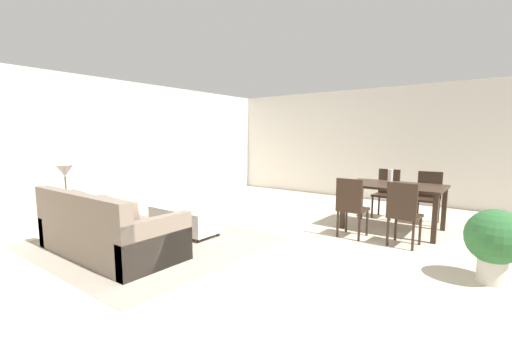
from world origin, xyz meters
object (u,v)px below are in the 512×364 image
object	(u,v)px
couch	(107,232)
dining_chair_far_right	(429,194)
dining_chair_near_left	(351,204)
vase_centerpiece	(390,177)
table_lamp	(65,172)
dining_chair_far_left	(387,190)
side_table	(67,206)
dining_table	(394,190)
potted_plant	(495,240)
dining_chair_near_right	(403,211)
ottoman_table	(185,219)

from	to	relation	value
couch	dining_chair_far_right	distance (m)	5.32
dining_chair_near_left	vase_centerpiece	size ratio (longest dim) A/B	3.66
couch	table_lamp	bearing A→B (deg)	175.52
dining_chair_far_left	vase_centerpiece	xyz separation A→B (m)	(0.30, -0.90, 0.37)
side_table	dining_chair_far_left	distance (m)	5.62
table_lamp	dining_table	world-z (taller)	table_lamp
side_table	dining_chair_near_left	world-z (taller)	dining_chair_near_left
table_lamp	potted_plant	xyz separation A→B (m)	(5.45, 1.86, -0.52)
couch	dining_chair_far_right	size ratio (longest dim) A/B	2.27
dining_chair_far_left	dining_chair_far_right	size ratio (longest dim) A/B	1.00
table_lamp	dining_chair_far_right	bearing A→B (deg)	44.00
dining_chair_near_left	couch	bearing A→B (deg)	-130.91
vase_centerpiece	dining_chair_far_left	bearing A→B (deg)	108.17
dining_chair_near_right	table_lamp	bearing A→B (deg)	-149.92
couch	dining_chair_far_left	distance (m)	4.95
table_lamp	dining_chair_far_left	bearing A→B (deg)	49.31
couch	dining_chair_near_right	xyz separation A→B (m)	(3.04, 2.64, 0.23)
vase_centerpiece	dining_table	bearing A→B (deg)	37.93
side_table	dining_chair_far_left	xyz separation A→B (m)	(3.66, 4.26, 0.06)
couch	dining_table	world-z (taller)	couch
side_table	potted_plant	xyz separation A→B (m)	(5.45, 1.86, 0.01)
dining_chair_near_left	dining_chair_far_left	bearing A→B (deg)	88.85
dining_table	dining_chair_near_right	size ratio (longest dim) A/B	1.65
table_lamp	dining_chair_near_right	world-z (taller)	table_lamp
side_table	potted_plant	bearing A→B (deg)	18.88
side_table	dining_chair_near_left	distance (m)	4.43
dining_chair_far_left	side_table	bearing A→B (deg)	-130.69
ottoman_table	vase_centerpiece	distance (m)	3.43
dining_chair_near_left	dining_chair_near_right	distance (m)	0.75
ottoman_table	table_lamp	bearing A→B (deg)	-141.21
ottoman_table	table_lamp	distance (m)	1.98
dining_chair_near_left	dining_chair_far_left	xyz separation A→B (m)	(0.03, 1.73, 0.00)
couch	ottoman_table	world-z (taller)	couch
ottoman_table	dining_chair_near_left	xyz separation A→B (m)	(2.20, 1.39, 0.28)
table_lamp	dining_table	size ratio (longest dim) A/B	0.35
dining_chair_near_left	potted_plant	distance (m)	1.94
couch	ottoman_table	bearing A→B (deg)	86.28
dining_table	dining_chair_near_left	size ratio (longest dim) A/B	1.65
couch	side_table	size ratio (longest dim) A/B	3.59
ottoman_table	table_lamp	world-z (taller)	table_lamp
dining_chair_near_left	vase_centerpiece	bearing A→B (deg)	68.34
potted_plant	couch	bearing A→B (deg)	-154.38
table_lamp	potted_plant	distance (m)	5.78
dining_table	potted_plant	xyz separation A→B (m)	(1.44, -1.54, -0.20)
vase_centerpiece	potted_plant	world-z (taller)	vase_centerpiece
table_lamp	vase_centerpiece	bearing A→B (deg)	40.34
couch	dining_chair_near_left	size ratio (longest dim) A/B	2.27
side_table	dining_chair_far_right	distance (m)	6.11
dining_chair_near_right	dining_chair_far_right	distance (m)	1.71
couch	dining_chair_near_right	bearing A→B (deg)	41.04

